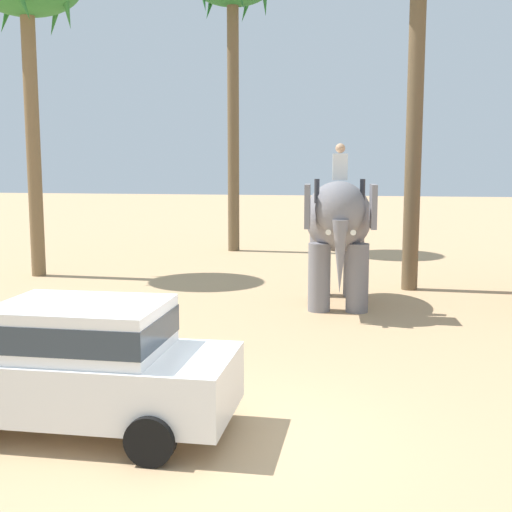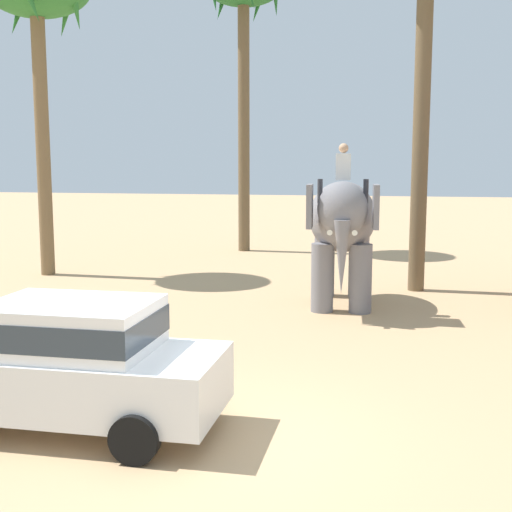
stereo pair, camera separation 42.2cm
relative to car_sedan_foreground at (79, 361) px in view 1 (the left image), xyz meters
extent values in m
plane|color=tan|center=(1.77, 0.00, -0.93)|extent=(120.00, 120.00, 0.00)
cube|color=white|center=(-0.04, 0.00, -0.25)|extent=(4.11, 1.71, 0.76)
cube|color=white|center=(0.06, 0.00, 0.45)|extent=(2.11, 1.57, 0.64)
cube|color=#2D3842|center=(0.06, 0.00, 0.45)|extent=(2.13, 1.59, 0.35)
cylinder|color=black|center=(-1.31, 0.85, -0.63)|extent=(0.60, 0.18, 0.60)
cylinder|color=black|center=(1.23, -0.85, -0.63)|extent=(0.60, 0.18, 0.60)
cylinder|color=black|center=(1.24, 0.85, -0.63)|extent=(0.60, 0.18, 0.60)
ellipsoid|color=slate|center=(2.92, 8.58, 1.22)|extent=(1.81, 3.21, 1.70)
cylinder|color=slate|center=(3.42, 7.68, -0.13)|extent=(0.52, 0.52, 1.60)
cylinder|color=slate|center=(2.54, 7.62, -0.13)|extent=(0.52, 0.52, 1.60)
cylinder|color=slate|center=(3.29, 9.54, -0.13)|extent=(0.52, 0.52, 1.60)
cylinder|color=slate|center=(2.41, 9.48, -0.13)|extent=(0.52, 0.52, 1.60)
ellipsoid|color=slate|center=(3.03, 6.96, 1.52)|extent=(1.17, 1.08, 1.20)
cube|color=slate|center=(3.74, 7.11, 1.57)|extent=(0.18, 0.81, 0.96)
cube|color=slate|center=(2.31, 7.01, 1.57)|extent=(0.18, 0.81, 0.96)
cone|color=slate|center=(3.06, 6.51, 0.52)|extent=(0.38, 0.38, 1.60)
cone|color=beige|center=(3.32, 6.58, 1.02)|extent=(0.16, 0.57, 0.21)
cone|color=beige|center=(2.80, 6.54, 1.02)|extent=(0.16, 0.57, 0.21)
cube|color=white|center=(2.98, 7.73, 2.42)|extent=(0.36, 0.26, 0.60)
sphere|color=tan|center=(2.98, 7.73, 2.84)|extent=(0.22, 0.22, 0.22)
cylinder|color=#333338|center=(3.50, 7.77, 1.87)|extent=(0.12, 0.12, 0.55)
cylinder|color=#333338|center=(2.46, 7.69, 1.87)|extent=(0.12, 0.12, 0.55)
cylinder|color=brown|center=(4.78, 10.73, 3.65)|extent=(0.43, 0.43, 9.17)
cylinder|color=brown|center=(-1.53, 17.80, 4.01)|extent=(0.44, 0.44, 9.88)
cone|color=#1E5B28|center=(-1.16, 18.94, 8.66)|extent=(0.91, 0.57, 1.67)
cone|color=#1E5B28|center=(-2.50, 18.51, 8.66)|extent=(0.73, 0.83, 1.69)
cylinder|color=brown|center=(-6.28, 11.15, 3.25)|extent=(0.42, 0.42, 8.35)
cone|color=#286B2D|center=(-5.08, 11.15, 7.12)|extent=(0.40, 0.92, 1.64)
cone|color=#286B2D|center=(-5.91, 12.29, 7.12)|extent=(0.91, 0.57, 1.67)
cone|color=#286B2D|center=(-7.26, 11.85, 7.12)|extent=(0.73, 0.83, 1.69)
camera|label=1|loc=(3.66, -8.01, 2.58)|focal=47.73mm
camera|label=2|loc=(4.08, -7.93, 2.58)|focal=47.73mm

